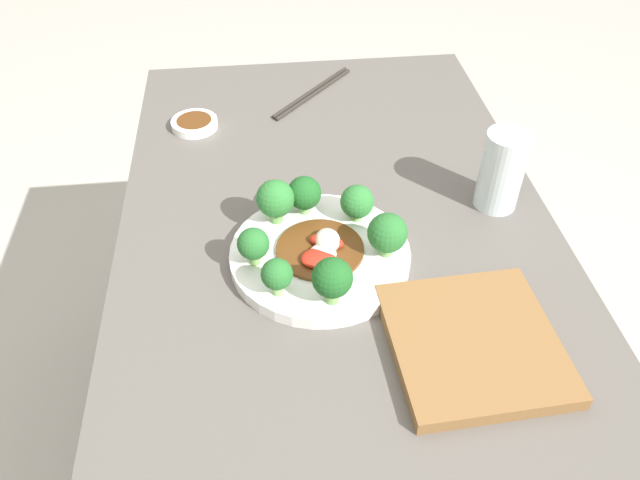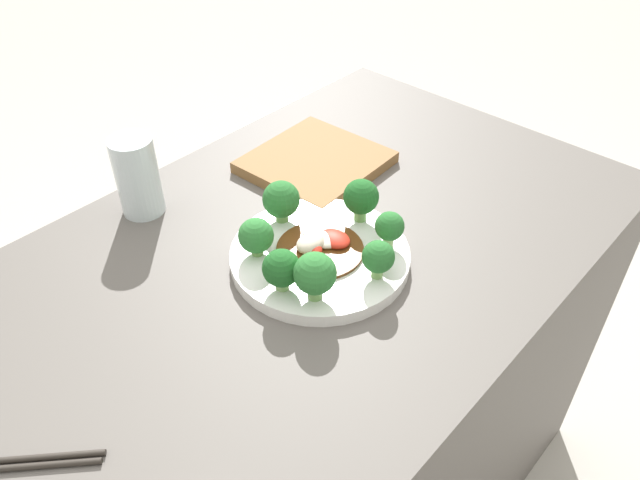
{
  "view_description": "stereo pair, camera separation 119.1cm",
  "coord_description": "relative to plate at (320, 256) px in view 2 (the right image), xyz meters",
  "views": [
    {
      "loc": [
        -0.67,
        0.11,
        1.36
      ],
      "look_at": [
        -0.03,
        0.04,
        0.78
      ],
      "focal_mm": 35.0,
      "sensor_mm": 36.0,
      "label": 1
    },
    {
      "loc": [
        0.46,
        0.49,
        1.33
      ],
      "look_at": [
        -0.03,
        0.04,
        0.78
      ],
      "focal_mm": 35.0,
      "sensor_mm": 36.0,
      "label": 2
    }
  ],
  "objects": [
    {
      "name": "table",
      "position": [
        0.03,
        -0.04,
        -0.38
      ],
      "size": [
        1.16,
        0.66,
        0.74
      ],
      "color": "#5B5651",
      "rests_on": "ground_plane"
    },
    {
      "name": "plate",
      "position": [
        0.0,
        0.0,
        0.0
      ],
      "size": [
        0.26,
        0.26,
        0.02
      ],
      "color": "white",
      "rests_on": "table"
    },
    {
      "name": "broccoli_north",
      "position": [
        -0.01,
        0.09,
        0.04
      ],
      "size": [
        0.04,
        0.04,
        0.06
      ],
      "color": "#7AAD5B",
      "rests_on": "plate"
    },
    {
      "name": "broccoli_northwest",
      "position": [
        -0.07,
        0.06,
        0.04
      ],
      "size": [
        0.04,
        0.04,
        0.06
      ],
      "color": "#89B76B",
      "rests_on": "plate"
    },
    {
      "name": "broccoli_west",
      "position": [
        -0.09,
        -0.0,
        0.05
      ],
      "size": [
        0.05,
        0.05,
        0.07
      ],
      "color": "#70A356",
      "rests_on": "plate"
    },
    {
      "name": "broccoli_east",
      "position": [
        0.09,
        0.01,
        0.04
      ],
      "size": [
        0.05,
        0.05,
        0.06
      ],
      "color": "#89B76B",
      "rests_on": "plate"
    },
    {
      "name": "broccoli_northeast",
      "position": [
        0.07,
        0.06,
        0.05
      ],
      "size": [
        0.06,
        0.06,
        0.07
      ],
      "color": "#70A356",
      "rests_on": "plate"
    },
    {
      "name": "broccoli_southeast",
      "position": [
        0.06,
        -0.06,
        0.04
      ],
      "size": [
        0.05,
        0.05,
        0.06
      ],
      "color": "#7AAD5B",
      "rests_on": "plate"
    },
    {
      "name": "broccoli_south",
      "position": [
        -0.02,
        -0.09,
        0.05
      ],
      "size": [
        0.06,
        0.06,
        0.07
      ],
      "color": "#70A356",
      "rests_on": "plate"
    },
    {
      "name": "stirfry_center",
      "position": [
        -0.0,
        -0.0,
        0.02
      ],
      "size": [
        0.12,
        0.12,
        0.02
      ],
      "color": "#5B3314",
      "rests_on": "plate"
    },
    {
      "name": "drinking_glass",
      "position": [
        0.1,
        -0.29,
        0.05
      ],
      "size": [
        0.07,
        0.07,
        0.13
      ],
      "color": "silver",
      "rests_on": "table"
    },
    {
      "name": "cutting_board",
      "position": [
        -0.18,
        -0.17,
        0.0
      ],
      "size": [
        0.22,
        0.21,
        0.02
      ],
      "color": "brown",
      "rests_on": "table"
    }
  ]
}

